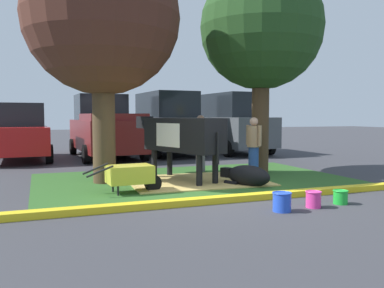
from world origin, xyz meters
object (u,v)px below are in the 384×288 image
Objects in this scene: shade_tree_left at (102,18)px; bucket_green at (340,197)px; shade_tree_right at (261,29)px; wheelbarrow at (131,175)px; sedan_red at (19,133)px; bucket_pink at (313,199)px; person_visitor_near at (201,142)px; bucket_blue at (282,201)px; person_handler at (254,145)px; suv_dark_grey at (166,123)px; cow_holstein at (180,135)px; pickup_truck_maroon at (105,128)px; calf_lying at (247,176)px; suv_black at (231,123)px.

bucket_green is at bearing -46.27° from shade_tree_left.
wheelbarrow is (-3.97, -1.62, -3.55)m from shade_tree_right.
sedan_red is at bearing 137.61° from shade_tree_right.
shade_tree_right reaches higher than bucket_pink.
person_visitor_near is 4.91× the size of bucket_blue.
suv_dark_grey is at bearing 92.51° from person_handler.
bucket_blue is (-0.50, -4.86, -0.69)m from person_visitor_near.
bucket_pink is at bearing -87.95° from person_visitor_near.
sedan_red is (-3.86, 6.31, -0.14)m from cow_holstein.
suv_dark_grey reaches higher than bucket_pink.
suv_dark_grey is (1.66, 6.54, 0.15)m from cow_holstein.
suv_dark_grey is (2.49, 0.21, 0.16)m from pickup_truck_maroon.
calf_lying is 4.00× the size of bucket_blue.
pickup_truck_maroon is at bearing 97.96° from bucket_blue.
shade_tree_right is at bearing 52.25° from calf_lying.
bucket_green is at bearing -80.33° from person_visitor_near.
shade_tree_right is 3.63× the size of person_handler.
wheelbarrow is 0.34× the size of suv_black.
shade_tree_left is 6.93m from sedan_red.
shade_tree_left is at bearing 168.89° from cow_holstein.
person_handler is 5.39× the size of bucket_pink.
suv_black is at bearing 54.53° from cow_holstein.
suv_black reaches higher than bucket_pink.
person_visitor_near reaches higher than calf_lying.
sedan_red is at bearing 117.35° from bucket_pink.
suv_dark_grey is at bearing 98.01° from shade_tree_right.
calf_lying is 0.29× the size of sedan_red.
wheelbarrow is (-2.64, 0.11, 0.15)m from calf_lying.
shade_tree_left is at bearing -119.03° from suv_dark_grey.
suv_dark_grey is (-0.85, 6.04, -2.66)m from shade_tree_right.
bucket_green is 10.17m from suv_black.
person_visitor_near is 4.87m from bucket_green.
bucket_blue is 10.85m from sedan_red.
person_handler is 0.97× the size of person_visitor_near.
cow_holstein is at bearing -58.57° from sedan_red.
calf_lying is at bearing -75.14° from pickup_truck_maroon.
bucket_green is at bearing -74.59° from pickup_truck_maroon.
shade_tree_right reaches higher than wheelbarrow.
shade_tree_right is at bearing 64.32° from bucket_blue.
cow_holstein is at bearing -82.49° from pickup_truck_maroon.
bucket_pink is at bearing -88.61° from calf_lying.
pickup_truck_maroon is (-2.06, 9.85, 0.96)m from bucket_pink.
suv_black is (6.27, 5.95, -2.57)m from shade_tree_left.
wheelbarrow is at bearing -163.89° from person_handler.
bucket_green is (0.69, -2.23, -0.11)m from calf_lying.
person_visitor_near is at bearing -96.56° from suv_dark_grey.
shade_tree_right reaches higher than person_visitor_near.
shade_tree_right is at bearing 80.76° from bucket_green.
suv_dark_grey is at bearing 83.75° from bucket_blue.
bucket_blue is 1.19× the size of bucket_green.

